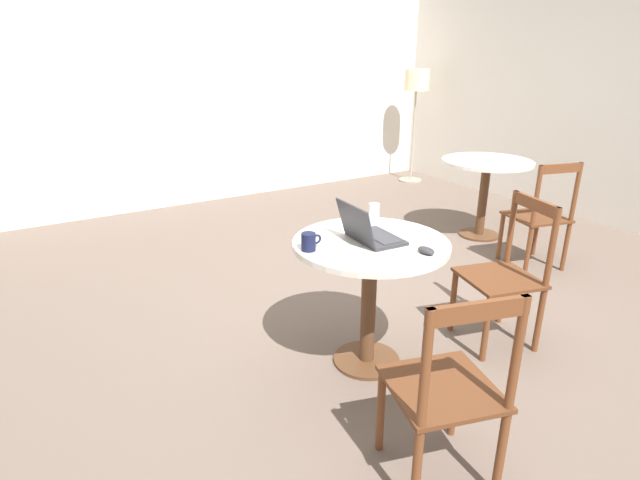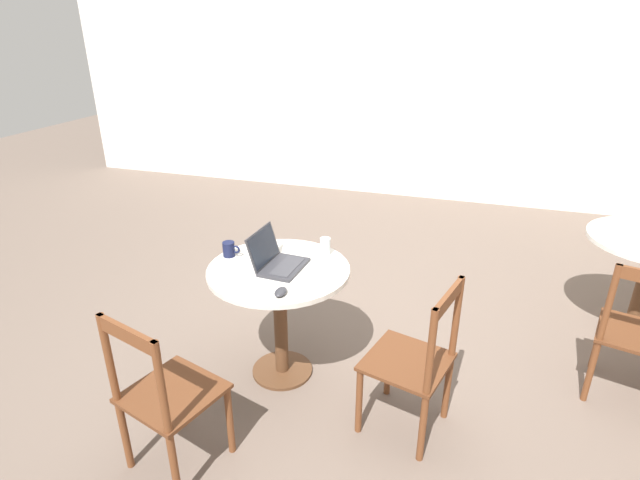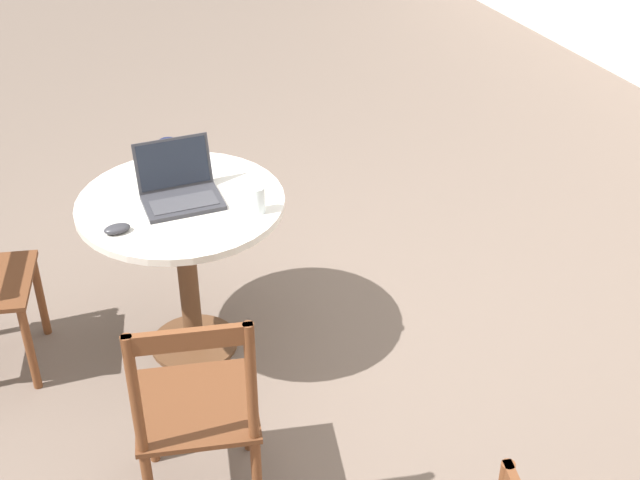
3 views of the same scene
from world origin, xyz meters
name	(u,v)px [view 2 (image 2 of 3)]	position (x,y,z in m)	size (l,w,h in m)	color
ground_plane	(360,337)	(0.00, 0.00, 0.00)	(16.00, 16.00, 0.00)	#66564C
wall_back	(426,86)	(0.00, 3.23, 1.35)	(9.40, 0.06, 2.70)	silver
cafe_table_near	(279,290)	(-0.39, -0.52, 0.59)	(0.83, 0.83, 0.74)	#51331E
chair_near_front	(165,396)	(-0.64, -1.36, 0.44)	(0.51, 0.51, 0.89)	brown
chair_near_right	(415,362)	(0.45, -0.75, 0.44)	(0.50, 0.50, 0.89)	brown
chair_mid_front	(638,336)	(1.62, -0.15, 0.44)	(0.50, 0.50, 0.89)	brown
laptop	(277,260)	(-0.39, -0.51, 0.79)	(0.29, 0.32, 0.22)	#2D2D33
mouse	(281,292)	(-0.26, -0.80, 0.76)	(0.06, 0.10, 0.03)	#2D2D33
mug	(229,249)	(-0.73, -0.46, 0.79)	(0.11, 0.07, 0.09)	#141938
drinking_glass	(325,247)	(-0.18, -0.27, 0.80)	(0.06, 0.06, 0.11)	silver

